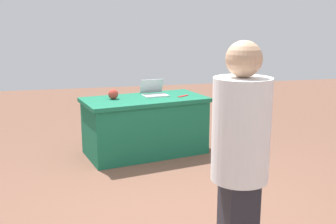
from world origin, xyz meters
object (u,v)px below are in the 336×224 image
laptop_silver (154,92)px  table_foreground (145,126)px  yarn_ball (113,94)px  person_attendee_standing (240,162)px  scissors_red (183,96)px

laptop_silver → table_foreground: bearing=34.9°
laptop_silver → yarn_ball: (0.55, 0.13, 0.02)m
yarn_ball → table_foreground: bearing=177.9°
person_attendee_standing → scissors_red: 2.94m
person_attendee_standing → yarn_ball: bearing=-166.2°
table_foreground → scissors_red: size_ratio=9.35×
person_attendee_standing → laptop_silver: 3.06m
table_foreground → yarn_ball: (0.40, -0.01, 0.43)m
yarn_ball → scissors_red: 0.91m
person_attendee_standing → yarn_ball: size_ratio=12.73×
table_foreground → laptop_silver: 0.46m
table_foreground → person_attendee_standing: (-0.05, 2.91, 0.51)m
table_foreground → scissors_red: bearing=179.3°
laptop_silver → scissors_red: laptop_silver is taller
scissors_red → yarn_ball: bearing=-36.8°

